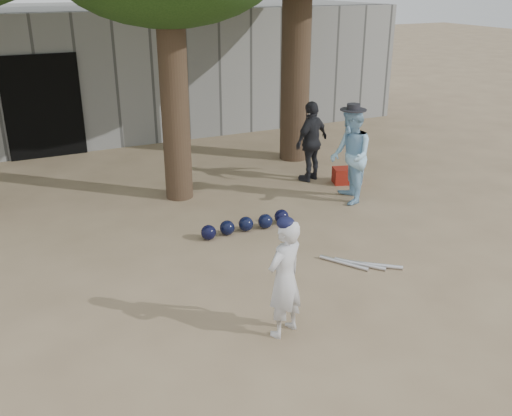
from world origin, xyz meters
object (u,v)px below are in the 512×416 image
boy_player (285,279)px  spectator_dark (312,141)px  red_bag (344,176)px  spectator_blue (350,156)px

boy_player → spectator_dark: 5.22m
spectator_dark → red_bag: spectator_dark is taller
spectator_blue → spectator_dark: spectator_blue is taller
spectator_blue → red_bag: size_ratio=3.96×
red_bag → spectator_blue: bearing=-120.0°
spectator_dark → red_bag: bearing=113.9°
boy_player → spectator_blue: 4.22m
boy_player → spectator_dark: (2.90, 4.34, 0.09)m
spectator_dark → spectator_blue: bearing=66.7°
red_bag → boy_player: bearing=-131.1°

